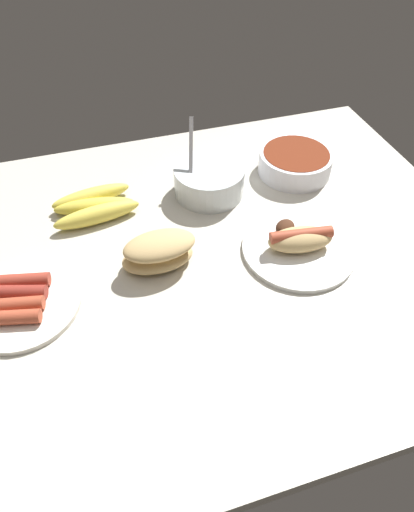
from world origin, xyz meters
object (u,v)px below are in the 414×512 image
(plate_hotdog_assembled, at_px, (299,244))
(banana_bunch, at_px, (94,206))
(plate_sausages, at_px, (21,302))
(bowl_coleslaw, at_px, (209,179))
(bowl_chili, at_px, (295,162))
(bread_stack, at_px, (159,252))

(plate_hotdog_assembled, distance_m, banana_bunch, 0.44)
(plate_sausages, height_order, bowl_coleslaw, bowl_coleslaw)
(plate_sausages, height_order, bowl_chili, bowl_chili)
(bowl_coleslaw, xyz_separation_m, banana_bunch, (0.26, -0.01, -0.02))
(banana_bunch, bearing_deg, bowl_coleslaw, 178.85)
(plate_sausages, distance_m, bowl_coleslaw, 0.47)
(bread_stack, relative_size, banana_bunch, 0.77)
(plate_hotdog_assembled, xyz_separation_m, bowl_chili, (-0.11, -0.25, 0.01))
(bread_stack, xyz_separation_m, bowl_chili, (-0.38, -0.20, -0.01))
(plate_sausages, height_order, bread_stack, bread_stack)
(plate_sausages, bearing_deg, bread_stack, -174.66)
(bread_stack, xyz_separation_m, banana_bunch, (0.10, -0.20, -0.02))
(plate_hotdog_assembled, relative_size, banana_bunch, 1.20)
(plate_hotdog_assembled, xyz_separation_m, bread_stack, (0.27, -0.04, 0.02))
(plate_sausages, relative_size, bread_stack, 1.44)
(bowl_coleslaw, xyz_separation_m, bowl_chili, (-0.22, -0.01, -0.01))
(banana_bunch, bearing_deg, plate_hotdog_assembled, 147.35)
(plate_hotdog_assembled, distance_m, bowl_chili, 0.27)
(plate_sausages, bearing_deg, banana_bunch, -125.97)
(bowl_coleslaw, bearing_deg, bowl_chili, -176.44)
(plate_hotdog_assembled, xyz_separation_m, bowl_coleslaw, (0.11, -0.23, 0.02))
(plate_sausages, xyz_separation_m, plate_hotdog_assembled, (-0.53, 0.02, 0.01))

